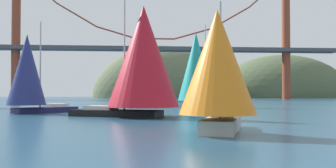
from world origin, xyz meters
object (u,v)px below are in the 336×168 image
object	(u,v)px
sailboat_teal_sail	(197,68)
sailboat_white_mainsail	(204,81)
sailboat_orange_sail	(218,67)
sailboat_scarlet_sail	(223,84)
sailboat_crimson_sail	(142,58)
sailboat_navy_sail	(28,73)

from	to	relation	value
sailboat_teal_sail	sailboat_white_mainsail	bearing A→B (deg)	73.72
sailboat_orange_sail	sailboat_scarlet_sail	distance (m)	65.96
sailboat_crimson_sail	sailboat_teal_sail	distance (m)	23.44
sailboat_navy_sail	sailboat_white_mainsail	bearing A→B (deg)	47.82
sailboat_crimson_sail	sailboat_navy_sail	bearing A→B (deg)	150.46
sailboat_crimson_sail	sailboat_orange_sail	bearing A→B (deg)	-75.02
sailboat_orange_sail	sailboat_navy_sail	bearing A→B (deg)	126.99
sailboat_teal_sail	sailboat_scarlet_sail	xyz separation A→B (m)	(10.87, 28.37, -1.65)
sailboat_crimson_sail	sailboat_white_mainsail	xyz separation A→B (m)	(11.48, 32.30, -0.91)
sailboat_teal_sail	sailboat_scarlet_sail	world-z (taller)	sailboat_teal_sail
sailboat_orange_sail	sailboat_white_mainsail	bearing A→B (deg)	80.44
sailboat_navy_sail	sailboat_teal_sail	xyz separation A→B (m)	(20.18, 15.20, 1.65)
sailboat_white_mainsail	sailboat_crimson_sail	bearing A→B (deg)	-109.57
sailboat_white_mainsail	sailboat_teal_sail	size ratio (longest dim) A/B	0.71
sailboat_orange_sail	sailboat_teal_sail	size ratio (longest dim) A/B	0.60
sailboat_scarlet_sail	sailboat_teal_sail	bearing A→B (deg)	-110.96
sailboat_crimson_sail	sailboat_white_mainsail	bearing A→B (deg)	70.43
sailboat_orange_sail	sailboat_white_mainsail	distance (m)	46.81
sailboat_white_mainsail	sailboat_scarlet_sail	size ratio (longest dim) A/B	0.96
sailboat_orange_sail	sailboat_teal_sail	bearing A→B (deg)	82.46
sailboat_teal_sail	sailboat_scarlet_sail	distance (m)	30.43
sailboat_crimson_sail	sailboat_scarlet_sail	distance (m)	53.82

